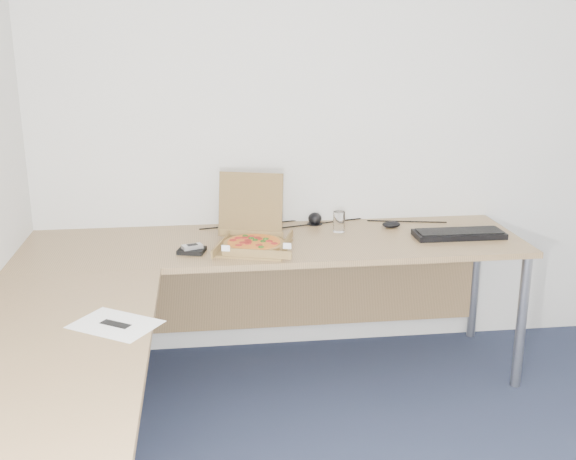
{
  "coord_description": "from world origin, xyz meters",
  "views": [
    {
      "loc": [
        -0.85,
        -1.88,
        1.75
      ],
      "look_at": [
        -0.45,
        1.28,
        0.82
      ],
      "focal_mm": 42.82,
      "sensor_mm": 36.0,
      "label": 1
    }
  ],
  "objects": [
    {
      "name": "wallet",
      "position": [
        -0.91,
        1.26,
        0.74
      ],
      "size": [
        0.15,
        0.13,
        0.02
      ],
      "primitive_type": "cube",
      "rotation": [
        0.0,
        0.0,
        -0.27
      ],
      "color": "black",
      "rests_on": "desk"
    },
    {
      "name": "cable_bundle",
      "position": [
        -0.23,
        1.68,
        0.73
      ],
      "size": [
        0.65,
        0.13,
        0.01
      ],
      "primitive_type": null,
      "rotation": [
        0.0,
        0.0,
        0.14
      ],
      "color": "black",
      "rests_on": "desk"
    },
    {
      "name": "dome_speaker",
      "position": [
        -0.25,
        1.68,
        0.77
      ],
      "size": [
        0.08,
        0.08,
        0.07
      ],
      "primitive_type": "ellipsoid",
      "color": "black",
      "rests_on": "desk"
    },
    {
      "name": "pizza_box",
      "position": [
        -0.62,
        1.3,
        0.77
      ],
      "size": [
        0.33,
        0.38,
        0.33
      ],
      "rotation": [
        0.0,
        0.0,
        -0.3
      ],
      "color": "olive",
      "rests_on": "desk"
    },
    {
      "name": "drinking_glass",
      "position": [
        -0.15,
        1.52,
        0.78
      ],
      "size": [
        0.06,
        0.06,
        0.11
      ],
      "primitive_type": "cylinder",
      "color": "white",
      "rests_on": "desk"
    },
    {
      "name": "paper_sheet",
      "position": [
        -1.18,
        0.46,
        0.73
      ],
      "size": [
        0.36,
        0.34,
        0.0
      ],
      "primitive_type": "cube",
      "rotation": [
        0.0,
        0.0,
        -0.58
      ],
      "color": "white",
      "rests_on": "desk"
    },
    {
      "name": "desk",
      "position": [
        -0.82,
        0.97,
        0.7
      ],
      "size": [
        2.5,
        2.2,
        0.73
      ],
      "color": "olive",
      "rests_on": "ground"
    },
    {
      "name": "mouse",
      "position": [
        0.14,
        1.56,
        0.75
      ],
      "size": [
        0.1,
        0.07,
        0.04
      ],
      "primitive_type": "ellipsoid",
      "rotation": [
        0.0,
        0.0,
        0.0
      ],
      "color": "black",
      "rests_on": "desk"
    },
    {
      "name": "room_shell",
      "position": [
        0.0,
        0.0,
        1.25
      ],
      "size": [
        3.5,
        3.5,
        2.5
      ],
      "primitive_type": null,
      "color": "silver",
      "rests_on": "ground"
    },
    {
      "name": "keyboard",
      "position": [
        0.44,
        1.35,
        0.74
      ],
      "size": [
        0.46,
        0.17,
        0.03
      ],
      "primitive_type": "cube",
      "rotation": [
        0.0,
        0.0,
        -0.01
      ],
      "color": "black",
      "rests_on": "desk"
    },
    {
      "name": "phone",
      "position": [
        -0.91,
        1.26,
        0.76
      ],
      "size": [
        0.11,
        0.08,
        0.02
      ],
      "primitive_type": "cube",
      "rotation": [
        0.0,
        0.0,
        0.35
      ],
      "color": "#B2B5BA",
      "rests_on": "wallet"
    }
  ]
}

